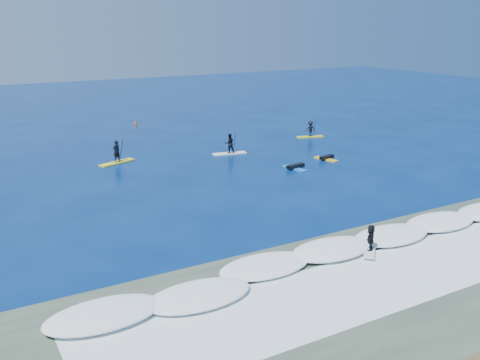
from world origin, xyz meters
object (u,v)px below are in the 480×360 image
sup_paddler_center (230,145)px  sup_paddler_right (310,130)px  wave_surfer (371,239)px  sup_paddler_left (117,155)px  prone_paddler_near (326,158)px  prone_paddler_far (295,167)px  marker_buoy (135,124)px

sup_paddler_center → sup_paddler_right: size_ratio=1.11×
wave_surfer → sup_paddler_left: bearing=58.3°
sup_paddler_right → prone_paddler_near: 9.31m
sup_paddler_left → wave_surfer: (5.71, -24.23, 0.10)m
sup_paddler_center → wave_surfer: bearing=-90.3°
prone_paddler_far → sup_paddler_left: bearing=44.6°
wave_surfer → sup_paddler_center: bearing=34.8°
sup_paddler_center → sup_paddler_left: bearing=179.1°
sup_paddler_center → sup_paddler_right: bearing=21.8°
prone_paddler_near → sup_paddler_center: bearing=33.5°
sup_paddler_center → prone_paddler_near: (6.22, -5.92, -0.64)m
sup_paddler_left → sup_paddler_center: bearing=-31.4°
prone_paddler_near → wave_surfer: 19.40m
sup_paddler_left → marker_buoy: bearing=45.1°
wave_surfer → marker_buoy: wave_surfer is taller
wave_surfer → prone_paddler_near: bearing=13.1°
marker_buoy → wave_surfer: bearing=-91.5°
sup_paddler_center → marker_buoy: sup_paddler_center is taller
sup_paddler_left → prone_paddler_near: sup_paddler_left is taller
prone_paddler_far → wave_surfer: 16.52m
sup_paddler_right → sup_paddler_center: bearing=-152.7°
sup_paddler_center → marker_buoy: bearing=110.1°
sup_paddler_left → marker_buoy: (6.71, 14.87, -0.42)m
sup_paddler_left → wave_surfer: size_ratio=1.86×
sup_paddler_left → sup_paddler_right: size_ratio=1.17×
sup_paddler_right → prone_paddler_far: bearing=-117.1°
wave_surfer → marker_buoy: bearing=43.6°
sup_paddler_left → marker_buoy: size_ratio=5.09×
prone_paddler_near → wave_surfer: bearing=135.2°
sup_paddler_center → sup_paddler_right: (10.64, 2.25, -0.05)m
sup_paddler_left → sup_paddler_center: size_ratio=1.06×
sup_paddler_right → prone_paddler_near: bearing=-103.0°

